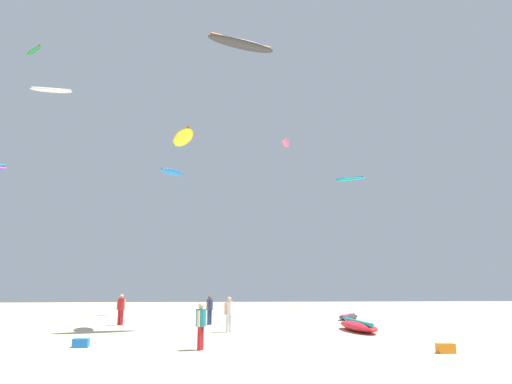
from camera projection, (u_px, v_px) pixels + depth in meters
person_foreground at (201, 322)px, 16.64m from camera, size 0.37×0.51×1.64m
person_midground at (210, 308)px, 27.62m from camera, size 0.38×0.47×1.68m
person_left at (229, 311)px, 23.10m from camera, size 0.47×0.39×1.71m
person_right at (121, 307)px, 27.33m from camera, size 0.55×0.40×1.76m
kite_grounded_near at (348, 317)px, 31.96m from camera, size 2.54×3.34×0.42m
kite_grounded_mid at (358, 326)px, 23.48m from camera, size 1.36×4.54×0.57m
cooler_box at (446, 348)px, 15.74m from camera, size 0.56×0.36×0.32m
gear_bag at (81, 343)px, 17.18m from camera, size 0.56×0.36×0.32m
kite_aloft_0 at (34, 50)px, 46.53m from camera, size 2.74×2.76×0.73m
kite_aloft_1 at (172, 172)px, 39.03m from camera, size 2.24×2.46×0.54m
kite_aloft_2 at (286, 143)px, 41.11m from camera, size 1.30×2.22×0.53m
kite_aloft_3 at (51, 90)px, 45.15m from camera, size 3.99×1.58×0.57m
kite_aloft_5 at (183, 138)px, 26.93m from camera, size 1.87×3.55×0.46m
kite_aloft_7 at (241, 44)px, 27.05m from camera, size 4.26×2.60×0.55m
kite_aloft_8 at (350, 179)px, 52.24m from camera, size 3.40×2.56×0.54m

